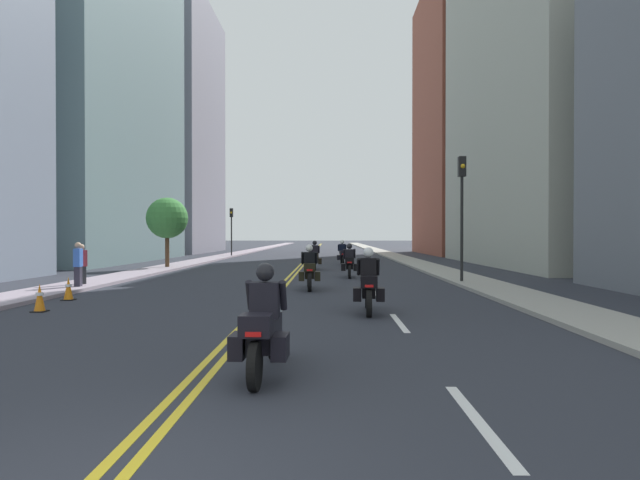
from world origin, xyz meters
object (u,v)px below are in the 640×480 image
motorcycle_4 (315,258)px  pedestrian_1 (81,265)px  motorcycle_5 (342,255)px  traffic_light_near (462,197)px  motorcycle_0 (264,329)px  street_tree_0 (167,218)px  traffic_cone_0 (68,289)px  traffic_light_far (231,223)px  pedestrian_0 (78,265)px  motorcycle_1 (368,287)px  motorcycle_2 (309,271)px  motorcycle_3 (349,263)px  traffic_cone_1 (40,298)px

motorcycle_4 → pedestrian_1: 13.00m
motorcycle_5 → traffic_light_near: (4.43, -13.39, 2.83)m
motorcycle_0 → pedestrian_1: 14.49m
motorcycle_5 → street_tree_0: 11.47m
motorcycle_4 → traffic_light_near: size_ratio=0.43×
motorcycle_4 → traffic_cone_0: (-7.04, -13.58, -0.33)m
motorcycle_0 → motorcycle_5: 26.77m
traffic_light_far → pedestrian_0: 27.99m
motorcycle_1 → motorcycle_5: (-0.10, 21.02, 0.00)m
pedestrian_1 → street_tree_0: size_ratio=0.39×
motorcycle_2 → pedestrian_0: size_ratio=1.29×
motorcycle_0 → traffic_light_far: (-7.97, 38.88, 2.41)m
motorcycle_5 → pedestrian_1: 18.06m
motorcycle_1 → motorcycle_4: motorcycle_4 is taller
motorcycle_3 → motorcycle_4: motorcycle_4 is taller
motorcycle_5 → motorcycle_0: bearing=-96.8°
pedestrian_0 → street_tree_0: size_ratio=0.41×
motorcycle_3 → motorcycle_2: bearing=-105.9°
motorcycle_5 → pedestrian_1: (-10.20, -14.90, 0.17)m
motorcycle_4 → pedestrian_0: bearing=-130.4°
pedestrian_1 → motorcycle_3: bearing=153.6°
motorcycle_1 → traffic_cone_1: (-8.39, 0.07, -0.31)m
motorcycle_0 → motorcycle_4: size_ratio=1.03×
traffic_cone_0 → street_tree_0: 14.43m
street_tree_0 → motorcycle_5: bearing=23.8°
traffic_light_far → pedestrian_1: bearing=-90.9°
traffic_light_far → pedestrian_0: bearing=-90.3°
motorcycle_0 → motorcycle_5: bearing=88.2°
pedestrian_0 → pedestrian_1: size_ratio=1.05×
motorcycle_4 → traffic_light_near: traffic_light_near is taller
motorcycle_3 → street_tree_0: size_ratio=0.52×
motorcycle_2 → pedestrian_0: pedestrian_0 is taller
motorcycle_1 → motorcycle_2: size_ratio=1.00×
motorcycle_3 → street_tree_0: bearing=152.4°
motorcycle_2 → traffic_light_near: size_ratio=0.43×
motorcycle_1 → motorcycle_3: (-0.04, 10.72, -0.01)m
traffic_cone_1 → traffic_light_far: (-1.49, 33.13, 2.70)m
traffic_light_far → motorcycle_1: bearing=-73.4°
motorcycle_4 → traffic_light_far: traffic_light_far is taller
motorcycle_4 → motorcycle_0: bearing=-93.1°
motorcycle_0 → traffic_light_near: 14.98m
traffic_light_near → traffic_light_far: traffic_light_near is taller
motorcycle_2 → motorcycle_5: size_ratio=1.02×
motorcycle_4 → pedestrian_0: pedestrian_0 is taller
motorcycle_4 → motorcycle_5: (1.70, 5.07, -0.01)m
traffic_cone_1 → pedestrian_0: 5.49m
motorcycle_3 → motorcycle_4: size_ratio=0.97×
motorcycle_2 → motorcycle_5: bearing=81.0°
traffic_light_near → motorcycle_1: bearing=-119.6°
traffic_cone_1 → pedestrian_1: bearing=107.5°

